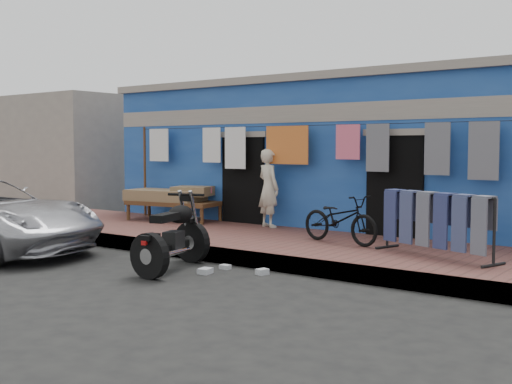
# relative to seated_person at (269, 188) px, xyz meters

# --- Properties ---
(ground) EXTENTS (80.00, 80.00, 0.00)m
(ground) POSITION_rel_seated_person_xyz_m (1.33, -4.20, -1.04)
(ground) COLOR black
(ground) RESTS_ON ground
(sidewalk) EXTENTS (28.00, 3.00, 0.25)m
(sidewalk) POSITION_rel_seated_person_xyz_m (1.33, -1.20, -0.92)
(sidewalk) COLOR brown
(sidewalk) RESTS_ON ground
(curb) EXTENTS (28.00, 0.10, 0.25)m
(curb) POSITION_rel_seated_person_xyz_m (1.33, -2.65, -0.92)
(curb) COLOR gray
(curb) RESTS_ON ground
(building) EXTENTS (12.20, 5.20, 3.36)m
(building) POSITION_rel_seated_person_xyz_m (1.33, 2.79, 0.64)
(building) COLOR #1A4291
(building) RESTS_ON ground
(neighbor_left) EXTENTS (6.00, 5.00, 3.40)m
(neighbor_left) POSITION_rel_seated_person_xyz_m (-9.67, 2.80, 0.66)
(neighbor_left) COLOR #9E9384
(neighbor_left) RESTS_ON ground
(clothesline) EXTENTS (10.06, 0.06, 2.10)m
(clothesline) POSITION_rel_seated_person_xyz_m (1.17, 0.05, 0.77)
(clothesline) COLOR brown
(clothesline) RESTS_ON sidewalk
(seated_person) EXTENTS (0.67, 0.56, 1.59)m
(seated_person) POSITION_rel_seated_person_xyz_m (0.00, 0.00, 0.00)
(seated_person) COLOR beige
(seated_person) RESTS_ON sidewalk
(bicycle) EXTENTS (1.65, 0.85, 1.01)m
(bicycle) POSITION_rel_seated_person_xyz_m (2.25, -1.05, -0.29)
(bicycle) COLOR black
(bicycle) RESTS_ON sidewalk
(motorcycle) EXTENTS (1.63, 2.13, 1.15)m
(motorcycle) POSITION_rel_seated_person_xyz_m (0.74, -3.55, -0.47)
(motorcycle) COLOR black
(motorcycle) RESTS_ON ground
(charpoy) EXTENTS (2.53, 1.79, 0.73)m
(charpoy) POSITION_rel_seated_person_xyz_m (-2.38, -0.30, -0.43)
(charpoy) COLOR brown
(charpoy) RESTS_ON sidewalk
(jeans_rack) EXTENTS (2.31, 1.63, 0.99)m
(jeans_rack) POSITION_rel_seated_person_xyz_m (4.05, -1.34, -0.30)
(jeans_rack) COLOR black
(jeans_rack) RESTS_ON sidewalk
(litter_a) EXTENTS (0.16, 0.12, 0.07)m
(litter_a) POSITION_rel_seated_person_xyz_m (1.34, -3.00, -1.01)
(litter_a) COLOR silver
(litter_a) RESTS_ON ground
(litter_b) EXTENTS (0.17, 0.20, 0.09)m
(litter_b) POSITION_rel_seated_person_xyz_m (2.05, -3.00, -1.00)
(litter_b) COLOR silver
(litter_b) RESTS_ON ground
(litter_c) EXTENTS (0.19, 0.23, 0.08)m
(litter_c) POSITION_rel_seated_person_xyz_m (1.33, -3.45, -1.00)
(litter_c) COLOR silver
(litter_c) RESTS_ON ground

